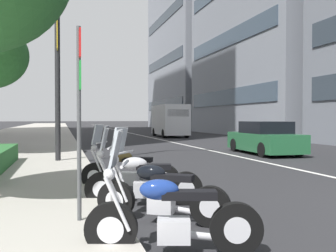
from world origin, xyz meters
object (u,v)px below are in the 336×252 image
at_px(delivery_van_ahead, 170,120).
at_px(street_lamp_with_banners, 68,4).
at_px(motorcycle_second_in_row, 127,172).
at_px(motorcycle_mid_row, 141,182).
at_px(car_approaching_light, 265,139).
at_px(motorcycle_under_tarp, 170,218).
at_px(parking_sign_by_curb, 79,99).
at_px(motorcycle_by_sign_pole, 159,194).

height_order(delivery_van_ahead, street_lamp_with_banners, street_lamp_with_banners).
xyz_separation_m(motorcycle_second_in_row, street_lamp_with_banners, (5.34, 1.15, 5.10)).
height_order(motorcycle_mid_row, street_lamp_with_banners, street_lamp_with_banners).
relative_size(motorcycle_second_in_row, car_approaching_light, 0.46).
relative_size(motorcycle_mid_row, car_approaching_light, 0.49).
height_order(motorcycle_second_in_row, delivery_van_ahead, delivery_van_ahead).
bearing_deg(car_approaching_light, motorcycle_under_tarp, 147.21).
distance_m(motorcycle_second_in_row, parking_sign_by_curb, 3.14).
height_order(motorcycle_mid_row, delivery_van_ahead, delivery_van_ahead).
relative_size(motorcycle_by_sign_pole, motorcycle_second_in_row, 0.92).
relative_size(motorcycle_under_tarp, motorcycle_second_in_row, 1.01).
bearing_deg(parking_sign_by_curb, motorcycle_mid_row, -42.23).
xyz_separation_m(motorcycle_second_in_row, car_approaching_light, (6.86, -7.40, 0.24)).
xyz_separation_m(motorcycle_by_sign_pole, motorcycle_second_in_row, (2.47, 0.06, 0.00)).
xyz_separation_m(delivery_van_ahead, parking_sign_by_curb, (-25.23, 8.68, 0.42)).
relative_size(motorcycle_under_tarp, parking_sign_by_curb, 0.74).
xyz_separation_m(motorcycle_by_sign_pole, car_approaching_light, (9.33, -7.34, 0.25)).
bearing_deg(delivery_van_ahead, motorcycle_second_in_row, 163.02).
xyz_separation_m(motorcycle_under_tarp, street_lamp_with_banners, (9.16, 1.00, 5.10)).
height_order(car_approaching_light, parking_sign_by_curb, parking_sign_by_curb).
bearing_deg(motorcycle_second_in_row, delivery_van_ahead, -80.99).
height_order(motorcycle_mid_row, motorcycle_second_in_row, motorcycle_second_in_row).
bearing_deg(motorcycle_under_tarp, motorcycle_mid_row, -78.03).
height_order(motorcycle_by_sign_pole, parking_sign_by_curb, parking_sign_by_curb).
xyz_separation_m(motorcycle_under_tarp, parking_sign_by_curb, (1.26, 0.97, 1.43)).
bearing_deg(delivery_van_ahead, street_lamp_with_banners, 154.77).
distance_m(motorcycle_second_in_row, delivery_van_ahead, 23.92).
relative_size(motorcycle_mid_row, delivery_van_ahead, 0.40).
distance_m(delivery_van_ahead, street_lamp_with_banners, 19.82).
relative_size(motorcycle_mid_row, motorcycle_second_in_row, 1.06).
xyz_separation_m(car_approaching_light, parking_sign_by_curb, (-9.43, 8.52, 1.19)).
height_order(motorcycle_under_tarp, delivery_van_ahead, delivery_van_ahead).
bearing_deg(street_lamp_with_banners, motorcycle_second_in_row, -167.83).
distance_m(motorcycle_under_tarp, motorcycle_by_sign_pole, 1.37).
distance_m(motorcycle_mid_row, motorcycle_second_in_row, 1.28).
bearing_deg(motorcycle_mid_row, street_lamp_with_banners, -65.57).
height_order(motorcycle_under_tarp, street_lamp_with_banners, street_lamp_with_banners).
bearing_deg(motorcycle_second_in_row, street_lamp_with_banners, -50.38).
xyz_separation_m(motorcycle_under_tarp, motorcycle_mid_row, (2.54, -0.19, -0.00)).
xyz_separation_m(motorcycle_mid_row, motorcycle_second_in_row, (1.28, 0.04, 0.00)).
bearing_deg(motorcycle_under_tarp, parking_sign_by_curb, -36.05).
bearing_deg(street_lamp_with_banners, parking_sign_by_curb, -179.78).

